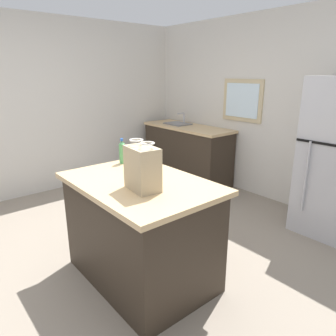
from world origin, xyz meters
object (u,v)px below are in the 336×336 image
bottle (122,152)px  shopping_bag (142,168)px  kitchen_island (141,230)px  small_box (142,157)px

bottle → shopping_bag: bearing=-20.4°
kitchen_island → bottle: bottle is taller
kitchen_island → small_box: 0.70m
small_box → bottle: bottle is taller
shopping_bag → bottle: 0.76m
kitchen_island → shopping_bag: (0.18, -0.09, 0.61)m
shopping_bag → small_box: bearing=145.3°
shopping_bag → bottle: bearing=159.6°
shopping_bag → small_box: (-0.55, 0.38, -0.09)m
kitchen_island → small_box: bearing=142.3°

